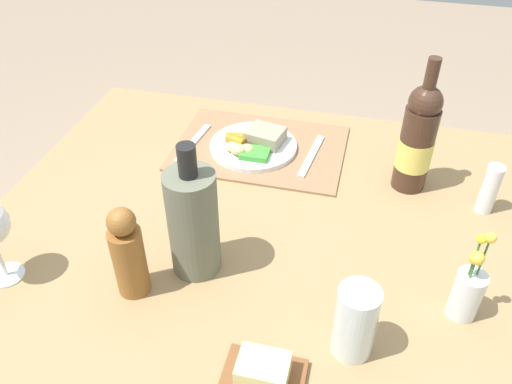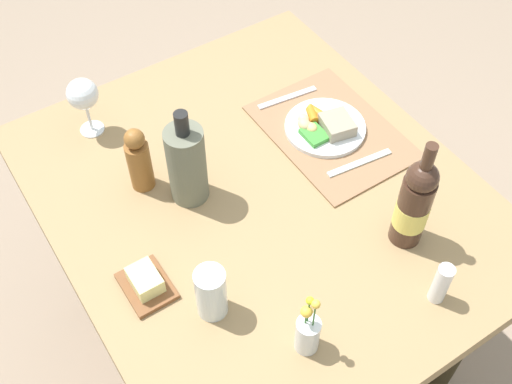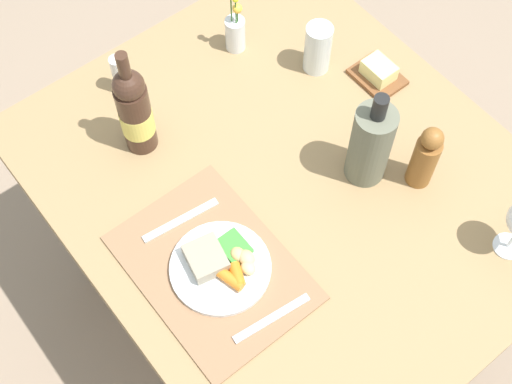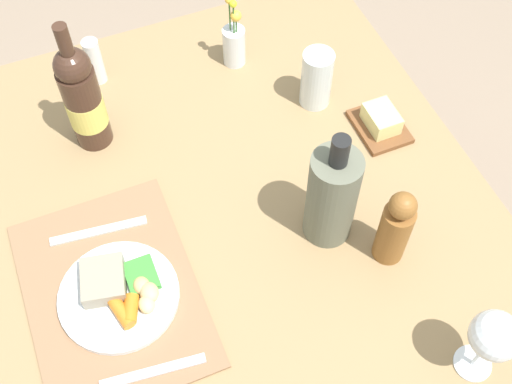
% 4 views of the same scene
% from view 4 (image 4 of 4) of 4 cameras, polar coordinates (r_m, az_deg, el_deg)
% --- Properties ---
extents(ground_plane, '(8.00, 8.00, 0.00)m').
position_cam_4_polar(ground_plane, '(2.00, -1.04, -13.52)').
color(ground_plane, gray).
extents(dining_table, '(1.19, 1.01, 0.76)m').
position_cam_4_polar(dining_table, '(1.40, -1.45, -4.25)').
color(dining_table, '#997A51').
rests_on(dining_table, ground_plane).
extents(placemat, '(0.43, 0.31, 0.01)m').
position_cam_4_polar(placemat, '(1.25, -12.41, -8.58)').
color(placemat, '#936A4A').
rests_on(placemat, dining_table).
extents(dinner_plate, '(0.22, 0.22, 0.05)m').
position_cam_4_polar(dinner_plate, '(1.23, -11.81, -8.53)').
color(dinner_plate, silver).
rests_on(dinner_plate, placemat).
extents(fork, '(0.04, 0.19, 0.00)m').
position_cam_4_polar(fork, '(1.32, -13.52, -3.32)').
color(fork, silver).
rests_on(fork, placemat).
extents(knife, '(0.04, 0.18, 0.00)m').
position_cam_4_polar(knife, '(1.18, -8.93, -15.17)').
color(knife, silver).
rests_on(knife, placemat).
extents(wine_glass, '(0.08, 0.08, 0.17)m').
position_cam_4_polar(wine_glass, '(1.12, 20.00, -11.75)').
color(wine_glass, white).
rests_on(wine_glass, dining_table).
extents(flower_vase, '(0.05, 0.05, 0.19)m').
position_cam_4_polar(flower_vase, '(1.53, -1.92, 12.82)').
color(flower_vase, silver).
rests_on(flower_vase, dining_table).
extents(butter_dish, '(0.13, 0.10, 0.05)m').
position_cam_4_polar(butter_dish, '(1.45, 10.78, 5.99)').
color(butter_dish, brown).
rests_on(butter_dish, dining_table).
extents(salt_shaker, '(0.04, 0.04, 0.12)m').
position_cam_4_polar(salt_shaker, '(1.53, -13.86, 10.98)').
color(salt_shaker, white).
rests_on(salt_shaker, dining_table).
extents(pepper_mill, '(0.06, 0.06, 0.19)m').
position_cam_4_polar(pepper_mill, '(1.21, 12.01, -3.09)').
color(pepper_mill, brown).
rests_on(pepper_mill, dining_table).
extents(cooler_bottle, '(0.09, 0.09, 0.28)m').
position_cam_4_polar(cooler_bottle, '(1.20, 6.62, -0.34)').
color(cooler_bottle, '#656754').
rests_on(cooler_bottle, dining_table).
extents(water_tumbler, '(0.07, 0.07, 0.14)m').
position_cam_4_polar(water_tumbler, '(1.45, 5.25, 9.54)').
color(water_tumbler, silver).
rests_on(water_tumbler, dining_table).
extents(wine_bottle, '(0.08, 0.08, 0.32)m').
position_cam_4_polar(wine_bottle, '(1.37, -14.83, 7.86)').
color(wine_bottle, '#41291D').
rests_on(wine_bottle, dining_table).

